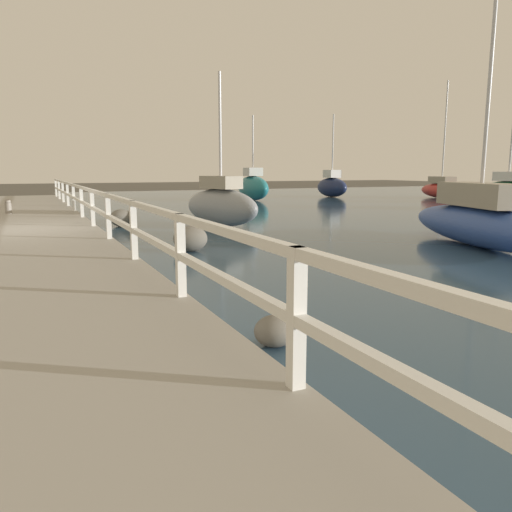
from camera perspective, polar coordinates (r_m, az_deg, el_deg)
name	(u,v)px	position (r m, az deg, el deg)	size (l,w,h in m)	color
ground_plane	(19,244)	(13.68, -25.50, 1.30)	(120.00, 120.00, 0.00)	#4C473D
dock_walkway	(18,236)	(13.65, -25.55, 2.03)	(3.80, 36.00, 0.35)	#9E998E
railing	(92,201)	(13.67, -18.23, 6.00)	(0.10, 32.50, 0.96)	white
boulder_downstream	(121,218)	(16.68, -15.16, 4.23)	(0.73, 0.66, 0.55)	#666056
boulder_water_edge	(275,331)	(5.18, 2.17, -8.55)	(0.44, 0.40, 0.33)	#666056
boulder_near_dock	(190,239)	(11.18, -7.52, 1.97)	(0.77, 0.69, 0.58)	#666056
mooring_bollard	(8,206)	(18.74, -26.47, 5.11)	(0.21, 0.21, 0.48)	gray
sailboat_teal	(253,187)	(30.16, -0.36, 7.91)	(1.65, 4.45, 4.95)	#1E707A
sailboat_green	(507,193)	(25.73, 26.79, 6.47)	(1.15, 3.19, 7.40)	#236B42
sailboat_navy	(332,186)	(34.13, 8.66, 7.92)	(1.22, 3.19, 5.40)	#192347
sailboat_red	(441,189)	(34.49, 20.42, 7.20)	(2.35, 4.89, 7.29)	red
sailboat_gray	(221,205)	(16.23, -4.02, 5.87)	(1.97, 3.57, 4.80)	gray
sailboat_blue	(479,221)	(13.00, 24.14, 3.72)	(2.96, 6.02, 6.46)	#2D4C9E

